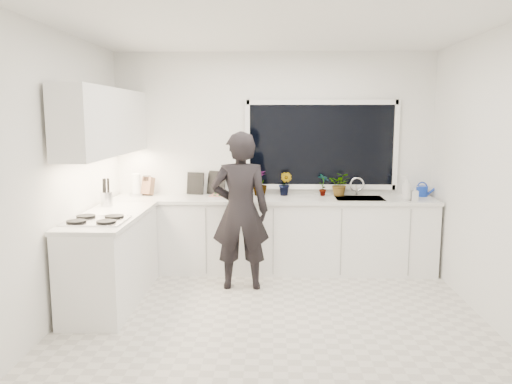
{
  "coord_description": "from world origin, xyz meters",
  "views": [
    {
      "loc": [
        -0.02,
        -4.59,
        1.92
      ],
      "look_at": [
        -0.18,
        0.4,
        1.15
      ],
      "focal_mm": 35.0,
      "sensor_mm": 36.0,
      "label": 1
    }
  ],
  "objects": [
    {
      "name": "knife_block",
      "position": [
        -1.58,
        1.59,
        1.03
      ],
      "size": [
        0.16,
        0.14,
        0.22
      ],
      "primitive_type": "cube",
      "rotation": [
        0.0,
        0.0,
        -0.35
      ],
      "color": "olive",
      "rests_on": "countertop_back"
    },
    {
      "name": "herb_plants",
      "position": [
        0.44,
        1.61,
        1.07
      ],
      "size": [
        1.29,
        0.3,
        0.31
      ],
      "color": "#26662D",
      "rests_on": "countertop_back"
    },
    {
      "name": "countertop_left",
      "position": [
        -1.67,
        0.35,
        0.9
      ],
      "size": [
        0.62,
        1.6,
        0.04
      ],
      "primitive_type": "cube",
      "color": "silver",
      "rests_on": "base_cabinets_left"
    },
    {
      "name": "utensil_crock",
      "position": [
        -1.85,
        0.8,
        1.0
      ],
      "size": [
        0.16,
        0.16,
        0.16
      ],
      "primitive_type": "cylinder",
      "rotation": [
        0.0,
        0.0,
        0.24
      ],
      "color": "#B0B0B5",
      "rests_on": "countertop_left"
    },
    {
      "name": "person",
      "position": [
        -0.37,
        0.8,
        0.88
      ],
      "size": [
        0.66,
        0.46,
        1.75
      ],
      "primitive_type": "imported",
      "rotation": [
        0.0,
        0.0,
        3.21
      ],
      "color": "black",
      "rests_on": "floor"
    },
    {
      "name": "pizza",
      "position": [
        -0.58,
        1.42,
        0.95
      ],
      "size": [
        0.41,
        0.32,
        0.01
      ],
      "primitive_type": "cube",
      "rotation": [
        0.0,
        0.0,
        -0.17
      ],
      "color": "red",
      "rests_on": "pizza_tray"
    },
    {
      "name": "picture_frame_small",
      "position": [
        -0.73,
        1.69,
        1.07
      ],
      "size": [
        0.24,
        0.12,
        0.3
      ],
      "primitive_type": "cube",
      "rotation": [
        0.0,
        0.0,
        -0.42
      ],
      "color": "black",
      "rests_on": "countertop_back"
    },
    {
      "name": "ceiling",
      "position": [
        0.0,
        0.0,
        2.71
      ],
      "size": [
        4.0,
        3.5,
        0.02
      ],
      "primitive_type": "cube",
      "color": "white",
      "rests_on": "wall_back"
    },
    {
      "name": "upper_cabinets",
      "position": [
        -1.79,
        0.7,
        1.85
      ],
      "size": [
        0.34,
        2.1,
        0.7
      ],
      "primitive_type": "cube",
      "color": "white",
      "rests_on": "wall_left"
    },
    {
      "name": "wall_back",
      "position": [
        0.0,
        1.76,
        1.35
      ],
      "size": [
        4.0,
        0.02,
        2.7
      ],
      "primitive_type": "cube",
      "color": "white",
      "rests_on": "ground"
    },
    {
      "name": "base_cabinets_back",
      "position": [
        0.0,
        1.45,
        0.44
      ],
      "size": [
        3.92,
        0.58,
        0.88
      ],
      "primitive_type": "cube",
      "color": "white",
      "rests_on": "floor"
    },
    {
      "name": "soap_bottles",
      "position": [
        1.6,
        1.3,
        1.05
      ],
      "size": [
        0.22,
        0.16,
        0.29
      ],
      "color": "#D8BF66",
      "rests_on": "countertop_back"
    },
    {
      "name": "pizza_tray",
      "position": [
        -0.58,
        1.42,
        0.94
      ],
      "size": [
        0.45,
        0.36,
        0.03
      ],
      "primitive_type": "cube",
      "rotation": [
        0.0,
        0.0,
        -0.17
      ],
      "color": "silver",
      "rests_on": "countertop_back"
    },
    {
      "name": "wall_left",
      "position": [
        -2.01,
        0.0,
        1.35
      ],
      "size": [
        0.02,
        3.5,
        2.7
      ],
      "primitive_type": "cube",
      "color": "white",
      "rests_on": "ground"
    },
    {
      "name": "countertop_back",
      "position": [
        0.0,
        1.44,
        0.9
      ],
      "size": [
        3.94,
        0.62,
        0.04
      ],
      "primitive_type": "cube",
      "color": "silver",
      "rests_on": "base_cabinets_back"
    },
    {
      "name": "base_cabinets_left",
      "position": [
        -1.67,
        0.35,
        0.44
      ],
      "size": [
        0.58,
        1.6,
        0.88
      ],
      "primitive_type": "cube",
      "color": "white",
      "rests_on": "floor"
    },
    {
      "name": "floor",
      "position": [
        0.0,
        0.0,
        -0.01
      ],
      "size": [
        4.0,
        3.5,
        0.02
      ],
      "primitive_type": "cube",
      "color": "beige",
      "rests_on": "ground"
    },
    {
      "name": "picture_frame_large",
      "position": [
        -1.0,
        1.69,
        1.06
      ],
      "size": [
        0.22,
        0.06,
        0.28
      ],
      "primitive_type": "cube",
      "rotation": [
        0.0,
        0.0,
        -0.2
      ],
      "color": "black",
      "rests_on": "countertop_back"
    },
    {
      "name": "watering_can",
      "position": [
        1.85,
        1.61,
        0.98
      ],
      "size": [
        0.17,
        0.17,
        0.13
      ],
      "primitive_type": "cylinder",
      "rotation": [
        0.0,
        0.0,
        0.24
      ],
      "color": "#1233AB",
      "rests_on": "countertop_back"
    },
    {
      "name": "faucet",
      "position": [
        1.05,
        1.65,
        1.03
      ],
      "size": [
        0.03,
        0.03,
        0.22
      ],
      "primitive_type": "cylinder",
      "color": "silver",
      "rests_on": "countertop_back"
    },
    {
      "name": "stovetop",
      "position": [
        -1.69,
        -0.0,
        0.94
      ],
      "size": [
        0.56,
        0.48,
        0.03
      ],
      "primitive_type": "cube",
      "color": "black",
      "rests_on": "countertop_left"
    },
    {
      "name": "window",
      "position": [
        0.6,
        1.73,
        1.55
      ],
      "size": [
        1.8,
        0.02,
        1.0
      ],
      "primitive_type": "cube",
      "color": "black",
      "rests_on": "wall_back"
    },
    {
      "name": "wall_right",
      "position": [
        2.01,
        0.0,
        1.35
      ],
      "size": [
        0.02,
        3.5,
        2.7
      ],
      "primitive_type": "cube",
      "color": "white",
      "rests_on": "ground"
    },
    {
      "name": "paper_towel_roll",
      "position": [
        -1.72,
        1.55,
        1.05
      ],
      "size": [
        0.13,
        0.13,
        0.26
      ],
      "primitive_type": "cylinder",
      "rotation": [
        0.0,
        0.0,
        -0.16
      ],
      "color": "white",
      "rests_on": "countertop_back"
    },
    {
      "name": "sink",
      "position": [
        1.05,
        1.45,
        0.87
      ],
      "size": [
        0.58,
        0.42,
        0.14
      ],
      "primitive_type": "cube",
      "color": "silver",
      "rests_on": "countertop_back"
    }
  ]
}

